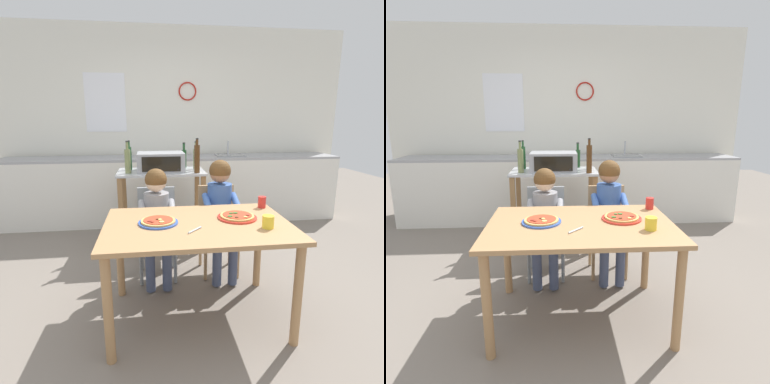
% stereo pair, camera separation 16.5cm
% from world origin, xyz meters
% --- Properties ---
extents(ground_plane, '(10.64, 10.64, 0.00)m').
position_xyz_m(ground_plane, '(0.00, 1.06, 0.00)').
color(ground_plane, slate).
extents(back_wall_tiled, '(5.15, 0.14, 2.70)m').
position_xyz_m(back_wall_tiled, '(-0.00, 2.72, 1.35)').
color(back_wall_tiled, white).
rests_on(back_wall_tiled, ground).
extents(kitchen_counter, '(4.64, 0.60, 1.12)m').
position_xyz_m(kitchen_counter, '(0.00, 2.31, 0.46)').
color(kitchen_counter, silver).
rests_on(kitchen_counter, ground).
extents(kitchen_island_cart, '(0.95, 0.54, 0.87)m').
position_xyz_m(kitchen_island_cart, '(-0.20, 1.40, 0.58)').
color(kitchen_island_cart, '#B7BABF').
rests_on(kitchen_island_cart, ground).
extents(toaster_oven, '(0.51, 0.36, 0.20)m').
position_xyz_m(toaster_oven, '(-0.20, 1.37, 0.98)').
color(toaster_oven, '#999BA0').
rests_on(toaster_oven, kitchen_island_cart).
extents(bottle_squat_spirits, '(0.05, 0.05, 0.33)m').
position_xyz_m(bottle_squat_spirits, '(-0.55, 1.52, 1.01)').
color(bottle_squat_spirits, '#1E4723').
rests_on(bottle_squat_spirits, kitchen_island_cart).
extents(bottle_slim_sauce, '(0.05, 0.05, 0.31)m').
position_xyz_m(bottle_slim_sauce, '(0.20, 1.48, 0.99)').
color(bottle_slim_sauce, olive).
rests_on(bottle_slim_sauce, kitchen_island_cart).
extents(bottle_tall_green_wine, '(0.06, 0.06, 0.29)m').
position_xyz_m(bottle_tall_green_wine, '(0.08, 1.60, 0.99)').
color(bottle_tall_green_wine, '#1E4723').
rests_on(bottle_tall_green_wine, kitchen_island_cart).
extents(bottle_dark_olive_oil, '(0.06, 0.06, 0.34)m').
position_xyz_m(bottle_dark_olive_oil, '(-0.55, 1.28, 1.01)').
color(bottle_dark_olive_oil, olive).
rests_on(bottle_dark_olive_oil, kitchen_island_cart).
extents(bottle_clear_vinegar, '(0.05, 0.05, 0.33)m').
position_xyz_m(bottle_clear_vinegar, '(0.19, 1.35, 1.01)').
color(bottle_clear_vinegar, '#4C2D14').
rests_on(bottle_clear_vinegar, kitchen_island_cart).
extents(bottle_brown_beer, '(0.06, 0.06, 0.37)m').
position_xyz_m(bottle_brown_beer, '(0.17, 1.21, 1.03)').
color(bottle_brown_beer, '#4C2D14').
rests_on(bottle_brown_beer, kitchen_island_cart).
extents(dining_table, '(1.29, 0.87, 0.74)m').
position_xyz_m(dining_table, '(0.00, 0.00, 0.63)').
color(dining_table, '#AD7F51').
rests_on(dining_table, ground).
extents(dining_chair_left, '(0.36, 0.36, 0.81)m').
position_xyz_m(dining_chair_left, '(-0.27, 0.70, 0.48)').
color(dining_chair_left, gray).
rests_on(dining_chair_left, ground).
extents(dining_chair_right, '(0.36, 0.36, 0.81)m').
position_xyz_m(dining_chair_right, '(0.30, 0.72, 0.48)').
color(dining_chair_right, tan).
rests_on(dining_chair_right, ground).
extents(child_in_grey_shirt, '(0.32, 0.42, 1.00)m').
position_xyz_m(child_in_grey_shirt, '(-0.27, 0.58, 0.65)').
color(child_in_grey_shirt, '#424C6B').
rests_on(child_in_grey_shirt, ground).
extents(child_in_blue_striped_shirt, '(0.32, 0.42, 1.06)m').
position_xyz_m(child_in_blue_striped_shirt, '(0.30, 0.60, 0.69)').
color(child_in_blue_striped_shirt, '#424C6B').
rests_on(child_in_blue_striped_shirt, ground).
extents(pizza_plate_blue_rimmed, '(0.28, 0.28, 0.03)m').
position_xyz_m(pizza_plate_blue_rimmed, '(-0.27, 0.03, 0.75)').
color(pizza_plate_blue_rimmed, '#3356B7').
rests_on(pizza_plate_blue_rimmed, dining_table).
extents(pizza_plate_red_rimmed, '(0.29, 0.29, 0.03)m').
position_xyz_m(pizza_plate_red_rimmed, '(0.30, 0.07, 0.75)').
color(pizza_plate_red_rimmed, red).
rests_on(pizza_plate_red_rimmed, dining_table).
extents(drinking_cup_yellow, '(0.08, 0.08, 0.09)m').
position_xyz_m(drinking_cup_yellow, '(0.45, -0.16, 0.78)').
color(drinking_cup_yellow, yellow).
rests_on(drinking_cup_yellow, dining_table).
extents(drinking_cup_red, '(0.06, 0.06, 0.09)m').
position_xyz_m(drinking_cup_red, '(0.57, 0.31, 0.78)').
color(drinking_cup_red, red).
rests_on(drinking_cup_red, dining_table).
extents(serving_spoon, '(0.11, 0.11, 0.01)m').
position_xyz_m(serving_spoon, '(-0.04, -0.15, 0.74)').
color(serving_spoon, '#B7BABF').
rests_on(serving_spoon, dining_table).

